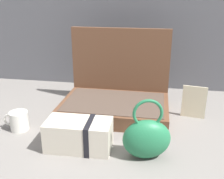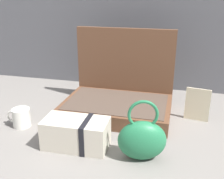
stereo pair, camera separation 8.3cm
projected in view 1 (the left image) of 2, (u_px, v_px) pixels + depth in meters
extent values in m
plane|color=slate|center=(115.00, 126.00, 1.22)|extent=(6.00, 6.00, 0.00)
cube|color=brown|center=(114.00, 108.00, 1.32)|extent=(0.52, 0.34, 0.07)
cube|color=#4C3D33|center=(115.00, 102.00, 1.31)|extent=(0.48, 0.31, 0.00)
cube|color=brown|center=(120.00, 66.00, 1.43)|extent=(0.52, 0.02, 0.40)
ellipsoid|color=#237247|center=(147.00, 139.00, 0.97)|extent=(0.19, 0.13, 0.15)
torus|color=#237247|center=(148.00, 114.00, 0.93)|extent=(0.11, 0.04, 0.11)
cube|color=beige|center=(79.00, 135.00, 1.04)|extent=(0.26, 0.14, 0.12)
cube|color=black|center=(90.00, 135.00, 1.03)|extent=(0.02, 0.13, 0.12)
cylinder|color=silver|center=(19.00, 121.00, 1.18)|extent=(0.08, 0.08, 0.08)
torus|color=silver|center=(10.00, 120.00, 1.19)|extent=(0.06, 0.01, 0.06)
cube|color=beige|center=(194.00, 102.00, 1.28)|extent=(0.11, 0.02, 0.16)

